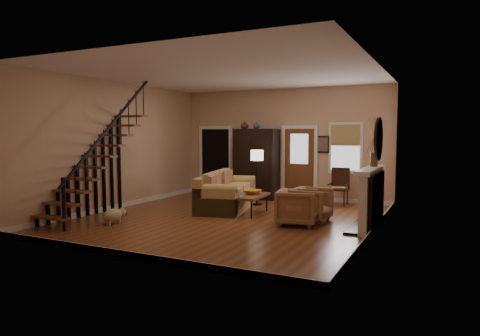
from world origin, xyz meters
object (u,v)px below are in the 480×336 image
at_px(sofa, 227,192).
at_px(armchair_left, 297,207).
at_px(side_chair, 339,187).
at_px(coffee_table, 248,204).
at_px(armchair_right, 311,205).
at_px(floor_lamp, 257,178).
at_px(armoire, 256,164).

xyz_separation_m(sofa, armchair_left, (2.24, -0.99, -0.06)).
bearing_deg(armchair_left, side_chair, -14.78).
distance_m(coffee_table, armchair_right, 1.64).
bearing_deg(armchair_right, floor_lamp, 56.27).
height_order(coffee_table, side_chair, side_chair).
relative_size(sofa, coffee_table, 1.94).
bearing_deg(coffee_table, side_chair, 52.92).
relative_size(coffee_table, floor_lamp, 0.82).
height_order(sofa, armchair_right, sofa).
bearing_deg(coffee_table, sofa, 157.70).
xyz_separation_m(sofa, floor_lamp, (0.42, 0.99, 0.31)).
distance_m(coffee_table, side_chair, 2.81).
bearing_deg(side_chair, armoire, 175.52).
height_order(coffee_table, floor_lamp, floor_lamp).
relative_size(armchair_left, side_chair, 0.83).
xyz_separation_m(armchair_left, side_chair, (0.21, 2.90, 0.13)).
relative_size(coffee_table, side_chair, 1.22).
bearing_deg(coffee_table, armoire, 109.63).
xyz_separation_m(coffee_table, armchair_right, (1.63, -0.15, 0.14)).
distance_m(armchair_right, floor_lamp, 2.48).
relative_size(armoire, coffee_table, 1.69).
xyz_separation_m(armchair_left, armchair_right, (0.15, 0.53, -0.01)).
height_order(coffee_table, armchair_left, armchair_left).
bearing_deg(armchair_left, armoire, 26.33).
height_order(armchair_left, floor_lamp, floor_lamp).
height_order(armoire, armchair_left, armoire).
relative_size(sofa, side_chair, 2.36).
bearing_deg(armchair_left, coffee_table, 54.69).
relative_size(armoire, armchair_left, 2.49).
bearing_deg(armchair_left, sofa, 55.46).
distance_m(sofa, coffee_table, 0.85).
distance_m(armchair_right, side_chair, 2.38).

